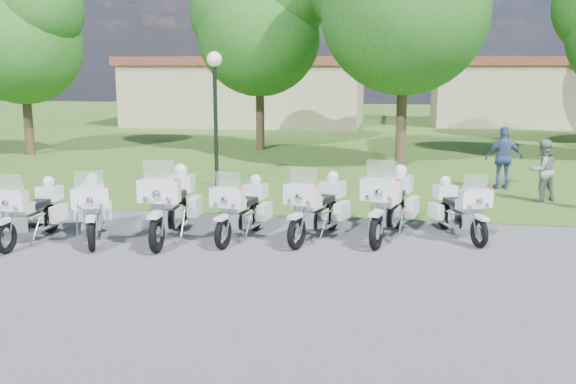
# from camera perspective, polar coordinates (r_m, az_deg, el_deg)

# --- Properties ---
(ground) EXTENTS (100.00, 100.00, 0.00)m
(ground) POSITION_cam_1_polar(r_m,az_deg,el_deg) (12.57, -4.71, -5.17)
(ground) COLOR #515055
(ground) RESTS_ON ground
(grass_lawn) EXTENTS (100.00, 48.00, 0.01)m
(grass_lawn) POSITION_cam_1_polar(r_m,az_deg,el_deg) (38.98, 4.87, 5.85)
(grass_lawn) COLOR #335D1D
(grass_lawn) RESTS_ON ground
(motorcycle_0) EXTENTS (0.74, 2.23, 1.50)m
(motorcycle_0) POSITION_cam_1_polar(r_m,az_deg,el_deg) (14.05, -21.80, -1.57)
(motorcycle_0) COLOR black
(motorcycle_0) RESTS_ON ground
(motorcycle_1) EXTENTS (1.34, 2.15, 1.55)m
(motorcycle_1) POSITION_cam_1_polar(r_m,az_deg,el_deg) (13.78, -17.01, -1.41)
(motorcycle_1) COLOR black
(motorcycle_1) RESTS_ON ground
(motorcycle_2) EXTENTS (0.96, 2.63, 1.76)m
(motorcycle_2) POSITION_cam_1_polar(r_m,az_deg,el_deg) (13.45, -10.32, -1.00)
(motorcycle_2) COLOR black
(motorcycle_2) RESTS_ON ground
(motorcycle_3) EXTENTS (1.00, 2.21, 1.50)m
(motorcycle_3) POSITION_cam_1_polar(r_m,az_deg,el_deg) (13.32, -4.07, -1.45)
(motorcycle_3) COLOR black
(motorcycle_3) RESTS_ON ground
(motorcycle_4) EXTENTS (1.24, 2.29, 1.59)m
(motorcycle_4) POSITION_cam_1_polar(r_m,az_deg,el_deg) (13.28, 2.70, -1.31)
(motorcycle_4) COLOR black
(motorcycle_4) RESTS_ON ground
(motorcycle_5) EXTENTS (1.23, 2.54, 1.73)m
(motorcycle_5) POSITION_cam_1_polar(r_m,az_deg,el_deg) (13.52, 9.10, -0.96)
(motorcycle_5) COLOR black
(motorcycle_5) RESTS_ON ground
(motorcycle_6) EXTENTS (1.19, 2.03, 1.44)m
(motorcycle_6) POSITION_cam_1_polar(r_m,az_deg,el_deg) (13.87, 14.93, -1.41)
(motorcycle_6) COLOR black
(motorcycle_6) RESTS_ON ground
(lamp_post) EXTENTS (0.44, 0.44, 3.95)m
(lamp_post) POSITION_cam_1_polar(r_m,az_deg,el_deg) (19.02, -6.52, 9.45)
(lamp_post) COLOR black
(lamp_post) RESTS_ON ground
(tree_0) EXTENTS (5.46, 4.66, 7.28)m
(tree_0) POSITION_cam_1_polar(r_m,az_deg,el_deg) (27.99, -22.65, 12.90)
(tree_0) COLOR #38281C
(tree_0) RESTS_ON ground
(tree_1) EXTENTS (6.07, 5.18, 8.09)m
(tree_1) POSITION_cam_1_polar(r_m,az_deg,el_deg) (27.68, -2.64, 14.87)
(tree_1) COLOR #38281C
(tree_1) RESTS_ON ground
(building_west) EXTENTS (14.56, 8.32, 4.10)m
(building_west) POSITION_cam_1_polar(r_m,az_deg,el_deg) (40.73, -3.52, 9.00)
(building_west) COLOR tan
(building_west) RESTS_ON ground
(building_east) EXTENTS (11.44, 7.28, 4.10)m
(building_east) POSITION_cam_1_polar(r_m,az_deg,el_deg) (42.51, 20.36, 8.43)
(building_east) COLOR tan
(building_east) RESTS_ON ground
(bystander_b) EXTENTS (0.99, 0.92, 1.64)m
(bystander_b) POSITION_cam_1_polar(r_m,az_deg,el_deg) (18.20, 21.66, 1.77)
(bystander_b) COLOR gray
(bystander_b) RESTS_ON ground
(bystander_c) EXTENTS (1.11, 0.58, 1.81)m
(bystander_c) POSITION_cam_1_polar(r_m,az_deg,el_deg) (19.59, 18.62, 2.85)
(bystander_c) COLOR #375084
(bystander_c) RESTS_ON ground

